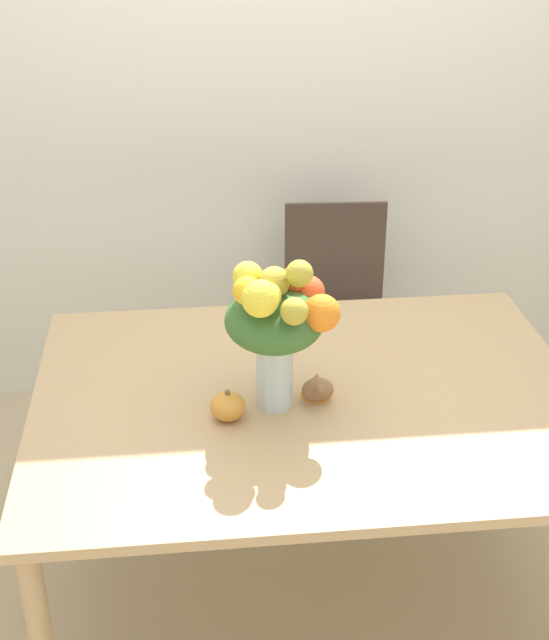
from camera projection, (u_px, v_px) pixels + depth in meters
name	position (u px, v px, depth m)	size (l,w,h in m)	color
ground_plane	(305.00, 587.00, 2.90)	(12.00, 12.00, 0.00)	tan
wall_back	(263.00, 78.00, 3.46)	(8.00, 0.06, 2.70)	silver
dining_table	(309.00, 415.00, 2.59)	(1.58, 1.18, 0.74)	tan
flower_vase	(277.00, 322.00, 2.38)	(0.30, 0.30, 0.46)	silver
pumpkin	(228.00, 406.00, 2.43)	(0.10, 0.10, 0.09)	gold
turkey_figurine	(317.00, 387.00, 2.52)	(0.09, 0.12, 0.07)	#936642
dining_chair_near_window	(336.00, 320.00, 3.54)	(0.44, 0.44, 0.93)	#47382D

